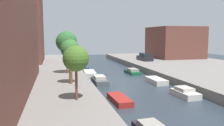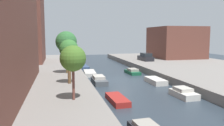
# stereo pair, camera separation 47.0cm
# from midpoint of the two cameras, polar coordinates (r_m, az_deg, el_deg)

# --- Properties ---
(ground_plane) EXTENTS (84.00, 84.00, 0.00)m
(ground_plane) POSITION_cam_midpoint_polar(r_m,az_deg,el_deg) (31.42, 2.03, -4.19)
(ground_plane) COLOR #28333D
(quay_left) EXTENTS (20.00, 64.00, 1.00)m
(quay_left) POSITION_cam_midpoint_polar(r_m,az_deg,el_deg) (30.79, -25.95, -4.17)
(quay_left) COLOR gray
(quay_left) RESTS_ON ground_plane
(quay_right) EXTENTS (20.00, 64.00, 1.00)m
(quay_right) POSITION_cam_midpoint_polar(r_m,az_deg,el_deg) (38.27, 24.16, -2.04)
(quay_right) COLOR gray
(quay_right) RESTS_ON ground_plane
(low_block_right) EXTENTS (10.00, 10.85, 6.99)m
(low_block_right) POSITION_cam_midpoint_polar(r_m,az_deg,el_deg) (54.69, 15.03, 5.01)
(low_block_right) COLOR brown
(low_block_right) RESTS_ON quay_right
(street_tree_0) EXTENTS (2.03, 2.03, 4.28)m
(street_tree_0) POSITION_cam_midpoint_polar(r_m,az_deg,el_deg) (17.80, -9.74, 1.05)
(street_tree_0) COLOR brown
(street_tree_0) RESTS_ON quay_left
(street_tree_1) EXTENTS (1.99, 1.99, 4.63)m
(street_tree_1) POSITION_cam_midpoint_polar(r_m,az_deg,el_deg) (24.11, -10.94, 3.24)
(street_tree_1) COLOR brown
(street_tree_1) RESTS_ON quay_left
(street_tree_2) EXTENTS (2.81, 2.81, 5.61)m
(street_tree_2) POSITION_cam_midpoint_polar(r_m,az_deg,el_deg) (30.98, -11.71, 5.18)
(street_tree_2) COLOR brown
(street_tree_2) RESTS_ON quay_left
(parked_car) EXTENTS (1.99, 4.47, 1.56)m
(parked_car) POSITION_cam_midpoint_polar(r_m,az_deg,el_deg) (46.89, 7.91, 1.43)
(parked_car) COLOR black
(parked_car) RESTS_ON quay_right
(moored_boat_left_1) EXTENTS (1.50, 3.89, 0.50)m
(moored_boat_left_1) POSITION_cam_midpoint_polar(r_m,az_deg,el_deg) (20.99, 1.22, -9.08)
(moored_boat_left_1) COLOR maroon
(moored_boat_left_1) RESTS_ON ground_plane
(moored_boat_left_2) EXTENTS (1.57, 4.10, 0.96)m
(moored_boat_left_2) POSITION_cam_midpoint_polar(r_m,az_deg,el_deg) (28.99, -3.56, -4.32)
(moored_boat_left_2) COLOR #4C5156
(moored_boat_left_2) RESTS_ON ground_plane
(moored_boat_left_3) EXTENTS (1.84, 4.59, 0.58)m
(moored_boat_left_3) POSITION_cam_midpoint_polar(r_m,az_deg,el_deg) (35.25, -5.97, -2.54)
(moored_boat_left_3) COLOR beige
(moored_boat_left_3) RESTS_ON ground_plane
(moored_boat_left_4) EXTENTS (1.50, 4.51, 0.52)m
(moored_boat_left_4) POSITION_cam_midpoint_polar(r_m,az_deg,el_deg) (42.45, -7.46, -1.01)
(moored_boat_left_4) COLOR #33476B
(moored_boat_left_4) RESTS_ON ground_plane
(moored_boat_right_1) EXTENTS (1.73, 3.19, 0.94)m
(moored_boat_right_1) POSITION_cam_midpoint_polar(r_m,az_deg,el_deg) (23.74, 17.20, -7.14)
(moored_boat_right_1) COLOR beige
(moored_boat_right_1) RESTS_ON ground_plane
(moored_boat_right_2) EXTENTS (1.64, 3.81, 0.63)m
(moored_boat_right_2) POSITION_cam_midpoint_polar(r_m,az_deg,el_deg) (29.62, 10.49, -4.36)
(moored_boat_right_2) COLOR beige
(moored_boat_right_2) RESTS_ON ground_plane
(moored_boat_right_3) EXTENTS (1.70, 3.73, 0.85)m
(moored_boat_right_3) POSITION_cam_midpoint_polar(r_m,az_deg,el_deg) (36.36, 4.75, -2.14)
(moored_boat_right_3) COLOR #195638
(moored_boat_right_3) RESTS_ON ground_plane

